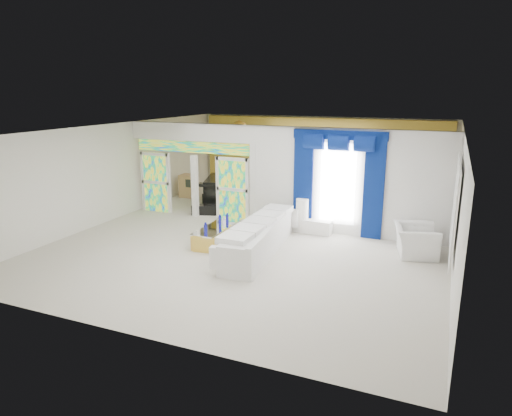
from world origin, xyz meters
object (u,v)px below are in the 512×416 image
at_px(grand_piano, 228,191).
at_px(armchair, 415,240).
at_px(console_table, 312,226).
at_px(white_sofa, 260,238).
at_px(coffee_table, 218,234).

bearing_deg(grand_piano, armchair, -43.16).
xyz_separation_m(armchair, grand_piano, (-6.69, 2.96, 0.10)).
distance_m(console_table, armchair, 3.01).
bearing_deg(console_table, white_sofa, -109.99).
distance_m(coffee_table, console_table, 2.77).
relative_size(white_sofa, grand_piano, 2.02).
relative_size(coffee_table, grand_piano, 1.01).
xyz_separation_m(white_sofa, armchair, (3.66, 1.31, 0.01)).
bearing_deg(white_sofa, coffee_table, 162.26).
bearing_deg(console_table, grand_piano, 150.08).
height_order(white_sofa, coffee_table, white_sofa).
bearing_deg(coffee_table, console_table, 40.33).
bearing_deg(armchair, console_table, 62.12).
relative_size(console_table, armchair, 1.01).
relative_size(coffee_table, console_table, 1.65).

